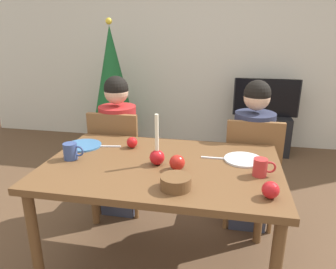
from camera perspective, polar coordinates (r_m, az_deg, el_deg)
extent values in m
plane|color=brown|center=(2.30, -1.04, -22.70)|extent=(7.68, 7.68, 0.00)
cube|color=beige|center=(4.31, 6.40, 15.61)|extent=(6.40, 0.10, 2.60)
cube|color=brown|center=(1.90, -1.17, -5.91)|extent=(1.40, 0.90, 0.04)
cylinder|color=brown|center=(2.01, -22.83, -18.33)|extent=(0.06, 0.06, 0.71)
cylinder|color=brown|center=(2.59, -13.37, -8.66)|extent=(0.06, 0.06, 0.71)
cylinder|color=brown|center=(2.40, 16.43, -11.27)|extent=(0.06, 0.06, 0.71)
cube|color=brown|center=(2.76, -8.33, -4.84)|extent=(0.40, 0.40, 0.04)
cube|color=brown|center=(2.51, -9.92, -1.30)|extent=(0.40, 0.04, 0.45)
cylinder|color=brown|center=(2.95, -3.89, -7.85)|extent=(0.04, 0.04, 0.41)
cylinder|color=brown|center=(3.05, -10.12, -7.20)|extent=(0.04, 0.04, 0.41)
cylinder|color=brown|center=(2.66, -5.79, -11.04)|extent=(0.04, 0.04, 0.41)
cylinder|color=brown|center=(2.77, -12.65, -10.16)|extent=(0.04, 0.04, 0.41)
cube|color=brown|center=(2.62, 14.56, -6.54)|extent=(0.40, 0.40, 0.04)
cube|color=brown|center=(2.36, 15.24, -2.98)|extent=(0.40, 0.04, 0.45)
cylinder|color=brown|center=(2.89, 17.44, -9.34)|extent=(0.04, 0.04, 0.41)
cylinder|color=brown|center=(2.87, 10.60, -9.00)|extent=(0.04, 0.04, 0.41)
cylinder|color=brown|center=(2.59, 18.17, -12.82)|extent=(0.04, 0.04, 0.41)
cylinder|color=brown|center=(2.57, 10.46, -12.47)|extent=(0.04, 0.04, 0.41)
cube|color=#33384C|center=(2.80, -8.47, -9.09)|extent=(0.28, 0.28, 0.45)
cylinder|color=#AD2323|center=(2.62, -8.95, -0.04)|extent=(0.30, 0.30, 0.48)
sphere|color=tan|center=(2.53, -9.35, 7.60)|extent=(0.19, 0.19, 0.19)
sphere|color=black|center=(2.52, -9.38, 8.27)|extent=(0.19, 0.19, 0.19)
cube|color=#33384C|center=(2.67, 14.25, -10.98)|extent=(0.28, 0.28, 0.45)
cylinder|color=#282D47|center=(2.48, 15.10, -1.57)|extent=(0.30, 0.30, 0.48)
sphere|color=tan|center=(2.38, 15.81, 6.47)|extent=(0.19, 0.19, 0.19)
sphere|color=black|center=(2.38, 15.87, 7.18)|extent=(0.19, 0.19, 0.19)
cube|color=black|center=(4.21, 16.74, 0.14)|extent=(0.64, 0.40, 0.48)
cube|color=black|center=(4.09, 17.35, 6.39)|extent=(0.79, 0.04, 0.46)
cube|color=black|center=(4.09, 17.35, 6.39)|extent=(0.76, 0.05, 0.46)
cylinder|color=brown|center=(4.28, -9.46, -1.44)|extent=(0.08, 0.08, 0.14)
cone|color=#195628|center=(4.08, -10.04, 8.93)|extent=(0.61, 0.61, 1.42)
sphere|color=yellow|center=(4.02, -10.68, 19.53)|extent=(0.08, 0.08, 0.08)
sphere|color=red|center=(1.87, -1.99, -4.16)|extent=(0.09, 0.09, 0.09)
cylinder|color=#EFE5C6|center=(1.81, -2.05, 0.35)|extent=(0.02, 0.02, 0.22)
cylinder|color=teal|center=(2.24, -15.12, -1.92)|extent=(0.25, 0.25, 0.01)
cylinder|color=silver|center=(1.99, 13.50, -4.43)|extent=(0.23, 0.23, 0.01)
cylinder|color=#33477F|center=(2.03, -17.27, -2.91)|extent=(0.08, 0.08, 0.10)
torus|color=#33477F|center=(2.01, -15.91, -2.91)|extent=(0.07, 0.01, 0.07)
cylinder|color=#B72D2D|center=(1.80, 16.33, -5.72)|extent=(0.08, 0.08, 0.10)
torus|color=#B72D2D|center=(1.80, 17.96, -5.66)|extent=(0.07, 0.01, 0.07)
cube|color=silver|center=(2.19, -10.87, -2.11)|extent=(0.18, 0.04, 0.01)
cube|color=silver|center=(1.98, 8.64, -4.24)|extent=(0.18, 0.02, 0.01)
cylinder|color=brown|center=(1.60, 1.42, -8.65)|extent=(0.16, 0.16, 0.07)
sphere|color=#AD1E15|center=(1.80, 1.67, -5.10)|extent=(0.09, 0.09, 0.09)
sphere|color=red|center=(1.59, 18.07, -9.52)|extent=(0.08, 0.08, 0.08)
sphere|color=red|center=(2.14, -6.52, -1.44)|extent=(0.07, 0.07, 0.07)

